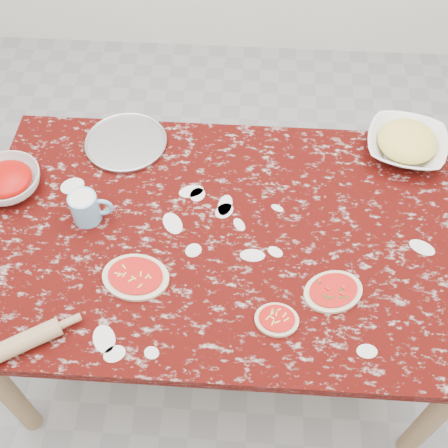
% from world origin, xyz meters
% --- Properties ---
extents(ground, '(4.00, 4.00, 0.00)m').
position_xyz_m(ground, '(0.00, 0.00, 0.00)').
color(ground, gray).
extents(worktable, '(1.60, 1.00, 0.75)m').
position_xyz_m(worktable, '(0.00, 0.00, 0.67)').
color(worktable, '#360604').
rests_on(worktable, ground).
extents(pizza_tray, '(0.38, 0.38, 0.01)m').
position_xyz_m(pizza_tray, '(-0.38, 0.37, 0.76)').
color(pizza_tray, '#B2B2B7').
rests_on(pizza_tray, worktable).
extents(sauce_bowl, '(0.30, 0.30, 0.07)m').
position_xyz_m(sauce_bowl, '(-0.74, 0.14, 0.79)').
color(sauce_bowl, white).
rests_on(sauce_bowl, worktable).
extents(cheese_bowl, '(0.33, 0.33, 0.07)m').
position_xyz_m(cheese_bowl, '(0.62, 0.40, 0.78)').
color(cheese_bowl, white).
rests_on(cheese_bowl, worktable).
extents(flour_mug, '(0.14, 0.09, 0.11)m').
position_xyz_m(flour_mug, '(-0.45, 0.03, 0.81)').
color(flour_mug, '#74AFD8').
rests_on(flour_mug, worktable).
extents(pizza_left, '(0.23, 0.19, 0.02)m').
position_xyz_m(pizza_left, '(-0.26, -0.19, 0.76)').
color(pizza_left, beige).
rests_on(pizza_left, worktable).
extents(pizza_mid, '(0.14, 0.12, 0.02)m').
position_xyz_m(pizza_mid, '(0.17, -0.30, 0.76)').
color(pizza_mid, beige).
rests_on(pizza_mid, worktable).
extents(pizza_right, '(0.22, 0.20, 0.02)m').
position_xyz_m(pizza_right, '(0.34, -0.20, 0.76)').
color(pizza_right, beige).
rests_on(pizza_right, worktable).
extents(rolling_pin, '(0.26, 0.19, 0.05)m').
position_xyz_m(rolling_pin, '(-0.56, -0.44, 0.78)').
color(rolling_pin, tan).
rests_on(rolling_pin, worktable).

